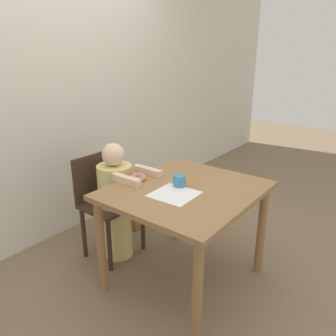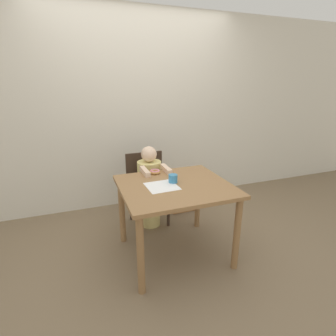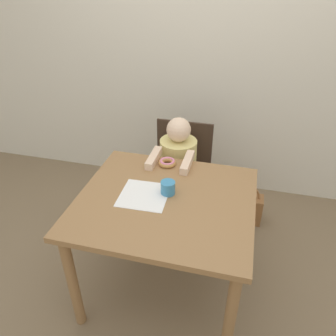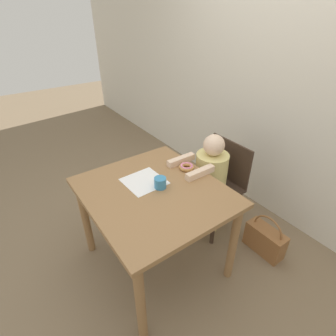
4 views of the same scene
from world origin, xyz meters
name	(u,v)px [view 3 (image 3 of 4)]	position (x,y,z in m)	size (l,w,h in m)	color
ground_plane	(166,284)	(0.00, 0.00, 0.00)	(12.00, 12.00, 0.00)	#7A664C
wall_back	(207,52)	(0.00, 1.33, 1.25)	(8.00, 0.05, 2.50)	silver
dining_table	(166,213)	(0.00, 0.00, 0.63)	(0.99, 0.90, 0.74)	olive
chair	(181,172)	(-0.07, 0.72, 0.46)	(0.44, 0.37, 0.84)	#38281E
child_figure	(178,177)	(-0.07, 0.61, 0.48)	(0.28, 0.50, 0.96)	#E0D17F
donut	(167,162)	(-0.08, 0.36, 0.76)	(0.11, 0.11, 0.04)	tan
napkin	(144,195)	(-0.13, 0.00, 0.74)	(0.28, 0.28, 0.00)	white
handbag	(241,206)	(0.44, 0.81, 0.13)	(0.34, 0.14, 0.37)	brown
cup	(168,188)	(0.00, 0.05, 0.78)	(0.08, 0.08, 0.08)	teal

